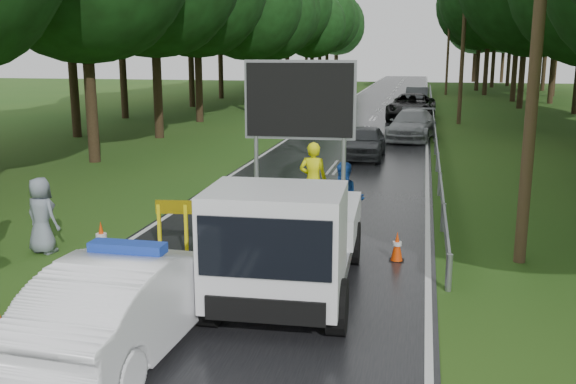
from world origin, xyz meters
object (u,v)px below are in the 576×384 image
(police_sedan, at_px, (131,301))
(queue_car_first, at_px, (365,142))
(queue_car_second, at_px, (412,125))
(queue_car_fourth, at_px, (417,98))
(civilian, at_px, (346,200))
(barrier, at_px, (226,215))
(queue_car_third, at_px, (411,107))
(work_truck, at_px, (288,236))
(officer, at_px, (313,181))

(police_sedan, height_order, queue_car_first, police_sedan)
(police_sedan, distance_m, queue_car_first, 17.89)
(queue_car_second, bearing_deg, police_sedan, -91.39)
(queue_car_fourth, bearing_deg, civilian, -89.72)
(police_sedan, height_order, civilian, civilian)
(police_sedan, relative_size, queue_car_fourth, 0.96)
(barrier, bearing_deg, police_sedan, -99.42)
(civilian, relative_size, queue_car_third, 0.30)
(queue_car_third, bearing_deg, work_truck, -88.78)
(work_truck, height_order, officer, work_truck)
(queue_car_second, bearing_deg, civilian, -86.76)
(queue_car_first, bearing_deg, barrier, -96.66)
(police_sedan, xyz_separation_m, queue_car_second, (3.51, 23.80, -0.02))
(work_truck, xyz_separation_m, queue_car_first, (-0.04, 15.31, -0.45))
(queue_car_third, bearing_deg, queue_car_first, -91.69)
(barrier, height_order, queue_car_fourth, queue_car_fourth)
(queue_car_second, bearing_deg, officer, -90.81)
(barrier, bearing_deg, civilian, 33.63)
(work_truck, bearing_deg, police_sedan, -128.42)
(officer, relative_size, queue_car_third, 0.34)
(queue_car_third, bearing_deg, civilian, -88.00)
(work_truck, xyz_separation_m, civilian, (0.55, 3.83, -0.21))
(police_sedan, distance_m, officer, 8.01)
(queue_car_first, bearing_deg, civilian, -86.70)
(work_truck, height_order, barrier, work_truck)
(work_truck, bearing_deg, queue_car_second, 83.03)
(queue_car_first, relative_size, queue_car_third, 0.65)
(officer, height_order, queue_car_third, officer)
(queue_car_first, distance_m, queue_car_fourth, 24.05)
(barrier, bearing_deg, officer, 63.22)
(police_sedan, height_order, work_truck, work_truck)
(work_truck, bearing_deg, civilian, 79.41)
(civilian, xyz_separation_m, queue_car_second, (1.15, 17.48, -0.18))
(queue_car_second, height_order, queue_car_fourth, queue_car_fourth)
(police_sedan, bearing_deg, queue_car_second, -95.56)
(police_sedan, bearing_deg, civilian, -107.65)
(police_sedan, relative_size, barrier, 1.53)
(queue_car_first, xyz_separation_m, queue_car_third, (1.51, 15.24, 0.17))
(civilian, distance_m, queue_car_second, 17.52)
(work_truck, height_order, queue_car_third, work_truck)
(officer, distance_m, queue_car_second, 16.05)
(police_sedan, distance_m, queue_car_second, 24.06)
(work_truck, relative_size, queue_car_second, 1.05)
(officer, xyz_separation_m, queue_car_fourth, (2.18, 33.89, -0.23))
(police_sedan, xyz_separation_m, queue_car_third, (3.28, 33.05, 0.08))
(civilian, bearing_deg, work_truck, -107.75)
(queue_car_fourth, bearing_deg, queue_car_first, -92.01)
(civilian, distance_m, queue_car_third, 26.74)
(queue_car_third, bearing_deg, queue_car_second, -84.63)
(officer, height_order, queue_car_second, officer)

